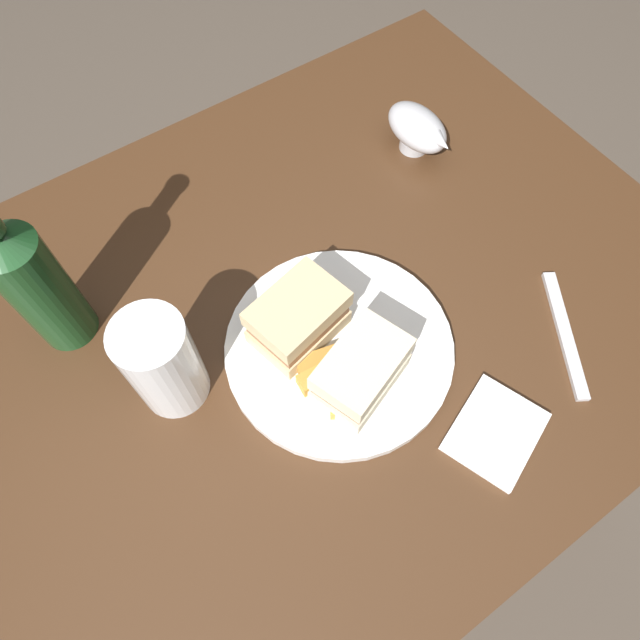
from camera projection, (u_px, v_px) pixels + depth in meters
name	position (u px, v px, depth m)	size (l,w,h in m)	color
ground_plane	(310.00, 456.00, 1.39)	(6.00, 6.00, 0.00)	#4C4238
dining_table	(307.00, 406.00, 1.06)	(1.07, 0.80, 0.73)	#422816
plate	(339.00, 348.00, 0.71)	(0.28, 0.28, 0.01)	white
sandwich_half_left	(298.00, 318.00, 0.68)	(0.12, 0.10, 0.07)	#CCB284
sandwich_half_right	(361.00, 371.00, 0.65)	(0.13, 0.10, 0.07)	beige
potato_wedge_front	(332.00, 369.00, 0.68)	(0.05, 0.02, 0.02)	#B77F33
potato_wedge_middle	(340.00, 401.00, 0.66)	(0.04, 0.02, 0.02)	gold
potato_wedge_back	(320.00, 370.00, 0.68)	(0.04, 0.02, 0.02)	#AD702D
potato_wedge_left_edge	(318.00, 362.00, 0.68)	(0.05, 0.02, 0.02)	#B77F33
potato_wedge_right_edge	(295.00, 340.00, 0.70)	(0.04, 0.02, 0.02)	#B77F33
potato_wedge_stray	(315.00, 379.00, 0.67)	(0.04, 0.02, 0.02)	gold
pint_glass	(166.00, 369.00, 0.64)	(0.08, 0.08, 0.14)	white
gravy_boat	(418.00, 128.00, 0.84)	(0.07, 0.12, 0.07)	#B7B7BC
cider_bottle	(34.00, 282.00, 0.63)	(0.07, 0.07, 0.27)	#19421E
napkin	(495.00, 431.00, 0.66)	(0.11, 0.09, 0.01)	white
fork	(565.00, 333.00, 0.72)	(0.18, 0.02, 0.01)	silver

